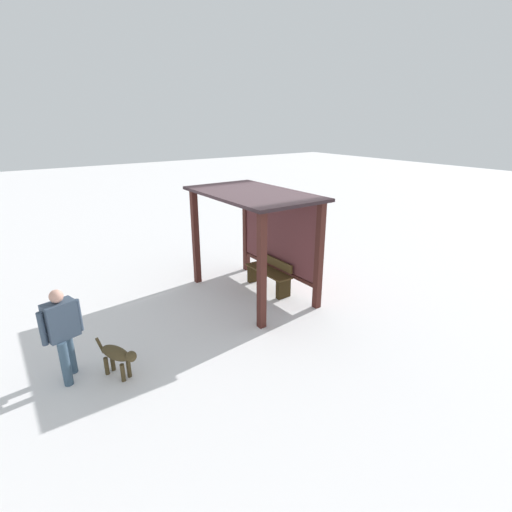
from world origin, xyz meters
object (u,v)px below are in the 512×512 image
Objects in this scene: person_walking at (62,328)px; dog at (118,356)px; bench_left_inside at (269,275)px; bus_shelter at (263,220)px.

person_walking is 0.94m from dog.
dog is at bearing -71.40° from bench_left_inside.
person_walking is (0.96, -4.52, -0.85)m from bus_shelter.
person_walking is at bearing -78.53° from bench_left_inside.
dog is (1.36, -4.05, 0.02)m from bench_left_inside.
person_walking is at bearing -78.06° from bus_shelter.
bench_left_inside is at bearing 101.47° from person_walking.
bus_shelter is 2.28× the size of bench_left_inside.
bench_left_inside is at bearing 90.00° from bus_shelter.
bench_left_inside is 4.84m from person_walking.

